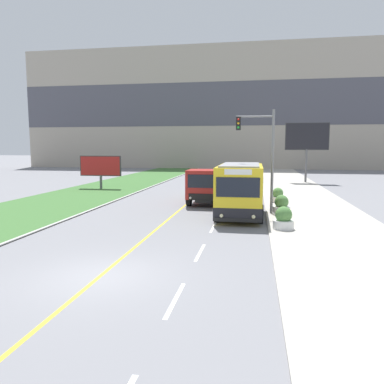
{
  "coord_description": "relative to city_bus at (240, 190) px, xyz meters",
  "views": [
    {
      "loc": [
        4.81,
        -10.85,
        4.11
      ],
      "look_at": [
        1.1,
        11.05,
        1.4
      ],
      "focal_mm": 35.0,
      "sensor_mm": 36.0,
      "label": 1
    }
  ],
  "objects": [
    {
      "name": "dump_truck",
      "position": [
        -2.53,
        4.63,
        -0.3
      ],
      "size": [
        2.56,
        6.46,
        2.51
      ],
      "color": "black",
      "rests_on": "ground_plane"
    },
    {
      "name": "city_bus",
      "position": [
        0.0,
        0.0,
        0.0
      ],
      "size": [
        2.65,
        6.01,
        3.1
      ],
      "color": "yellow",
      "rests_on": "ground_plane"
    },
    {
      "name": "traffic_light_mast",
      "position": [
        1.24,
        1.07,
        2.41
      ],
      "size": [
        2.28,
        0.32,
        6.28
      ],
      "color": "slate",
      "rests_on": "ground_plane"
    },
    {
      "name": "planter_round_second",
      "position": [
        2.47,
        1.26,
        -1.01
      ],
      "size": [
        1.04,
        1.04,
        1.1
      ],
      "color": "silver",
      "rests_on": "sidewalk_right"
    },
    {
      "name": "lane_marking_centre",
      "position": [
        -3.61,
        -9.1,
        -1.56
      ],
      "size": [
        2.88,
        140.0,
        0.01
      ],
      "color": "gold",
      "rests_on": "ground_plane"
    },
    {
      "name": "billboard_large",
      "position": [
        6.51,
        22.1,
        3.45
      ],
      "size": [
        4.78,
        0.24,
        6.75
      ],
      "color": "#59595B",
      "rests_on": "ground_plane"
    },
    {
      "name": "ground_plane",
      "position": [
        -3.96,
        -10.98,
        -1.57
      ],
      "size": [
        300.0,
        300.0,
        0.0
      ],
      "primitive_type": "plane",
      "color": "slate"
    },
    {
      "name": "apartment_block_background",
      "position": [
        -3.96,
        51.44,
        9.71
      ],
      "size": [
        80.0,
        8.04,
        22.55
      ],
      "color": "#A89E8E",
      "rests_on": "ground_plane"
    },
    {
      "name": "planter_round_third",
      "position": [
        2.5,
        5.78,
        -1.03
      ],
      "size": [
        0.98,
        0.98,
        1.06
      ],
      "color": "silver",
      "rests_on": "sidewalk_right"
    },
    {
      "name": "billboard_small",
      "position": [
        -14.02,
        12.58,
        0.61
      ],
      "size": [
        4.15,
        0.24,
        3.22
      ],
      "color": "#59595B",
      "rests_on": "ground_plane"
    },
    {
      "name": "planter_round_near",
      "position": [
        2.27,
        -3.26,
        -1.0
      ],
      "size": [
        1.02,
        1.02,
        1.11
      ],
      "color": "silver",
      "rests_on": "sidewalk_right"
    },
    {
      "name": "car_distant",
      "position": [
        0.1,
        19.71,
        -0.88
      ],
      "size": [
        1.8,
        4.3,
        1.45
      ],
      "color": "silver",
      "rests_on": "ground_plane"
    }
  ]
}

